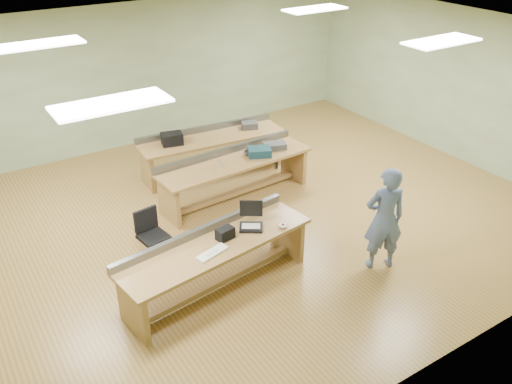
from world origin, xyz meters
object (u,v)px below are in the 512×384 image
at_px(parts_bin_grey, 274,146).
at_px(parts_bin_teal, 259,152).
at_px(workbench_mid, 234,170).
at_px(workbench_back, 212,146).
at_px(person, 384,219).
at_px(mug, 247,153).
at_px(camera_bag, 225,234).
at_px(workbench_front, 216,255).
at_px(drinks_can, 219,164).
at_px(task_chair, 153,243).
at_px(laptop_base, 251,227).

bearing_deg(parts_bin_grey, parts_bin_teal, -165.57).
distance_m(workbench_mid, workbench_back, 1.15).
bearing_deg(person, mug, -58.71).
bearing_deg(camera_bag, parts_bin_grey, 33.02).
bearing_deg(workbench_front, drinks_can, 51.52).
bearing_deg(camera_bag, workbench_back, 54.56).
distance_m(task_chair, drinks_can, 1.94).
bearing_deg(parts_bin_teal, workbench_mid, 169.64).
height_order(workbench_mid, camera_bag, camera_bag).
bearing_deg(parts_bin_teal, workbench_back, 104.28).
bearing_deg(parts_bin_teal, person, -84.54).
bearing_deg(person, workbench_mid, -53.17).
xyz_separation_m(laptop_base, parts_bin_teal, (1.41, 1.96, 0.05)).
relative_size(workbench_back, laptop_base, 9.06).
xyz_separation_m(camera_bag, parts_bin_grey, (2.24, 2.09, -0.03)).
xyz_separation_m(parts_bin_teal, drinks_can, (-0.84, -0.04, -0.01)).
bearing_deg(camera_bag, laptop_base, -6.21).
bearing_deg(laptop_base, task_chair, 169.87).
xyz_separation_m(parts_bin_teal, mug, (-0.18, 0.13, -0.03)).
relative_size(workbench_back, camera_bag, 12.11).
xyz_separation_m(parts_bin_grey, drinks_can, (-1.24, -0.14, 0.01)).
xyz_separation_m(person, mug, (-0.46, 2.98, -0.02)).
bearing_deg(drinks_can, workbench_back, 67.19).
height_order(workbench_front, drinks_can, drinks_can).
xyz_separation_m(workbench_mid, parts_bin_grey, (0.87, 0.02, 0.25)).
relative_size(workbench_front, task_chair, 3.50).
height_order(parts_bin_grey, drinks_can, drinks_can).
relative_size(workbench_mid, mug, 26.58).
relative_size(laptop_base, task_chair, 0.39).
distance_m(parts_bin_teal, drinks_can, 0.85).
xyz_separation_m(workbench_back, laptop_base, (-1.10, -3.19, 0.21)).
relative_size(person, parts_bin_teal, 3.98).
xyz_separation_m(workbench_front, camera_bag, (0.17, 0.02, 0.28)).
bearing_deg(mug, laptop_base, -120.41).
xyz_separation_m(task_chair, parts_bin_teal, (2.49, 0.93, 0.52)).
bearing_deg(laptop_base, drinks_can, 107.26).
xyz_separation_m(workbench_back, task_chair, (-2.18, -2.16, -0.25)).
bearing_deg(workbench_back, parts_bin_teal, -70.67).
xyz_separation_m(workbench_front, parts_bin_grey, (2.41, 2.11, 0.25)).
bearing_deg(parts_bin_teal, parts_bin_grey, 14.43).
bearing_deg(mug, parts_bin_teal, -34.64).
bearing_deg(parts_bin_teal, camera_bag, -132.79).
height_order(parts_bin_teal, mug, parts_bin_teal).
distance_m(person, task_chair, 3.40).
height_order(workbench_mid, drinks_can, drinks_can).
bearing_deg(parts_bin_grey, task_chair, -160.33).
distance_m(workbench_front, mug, 2.82).
bearing_deg(person, laptop_base, -5.31).
relative_size(person, laptop_base, 5.04).
bearing_deg(workbench_front, workbench_mid, 45.85).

